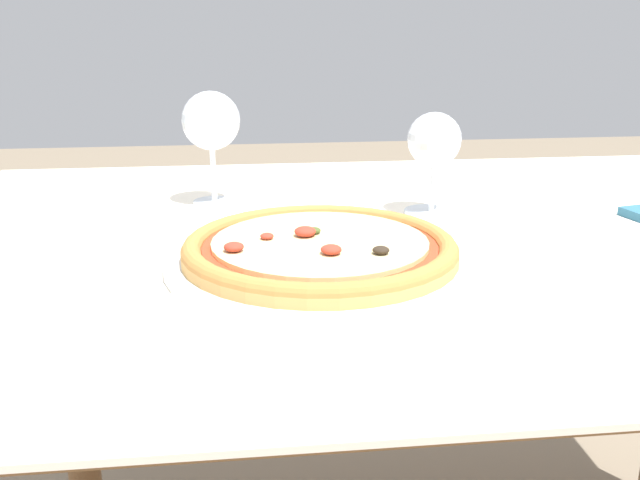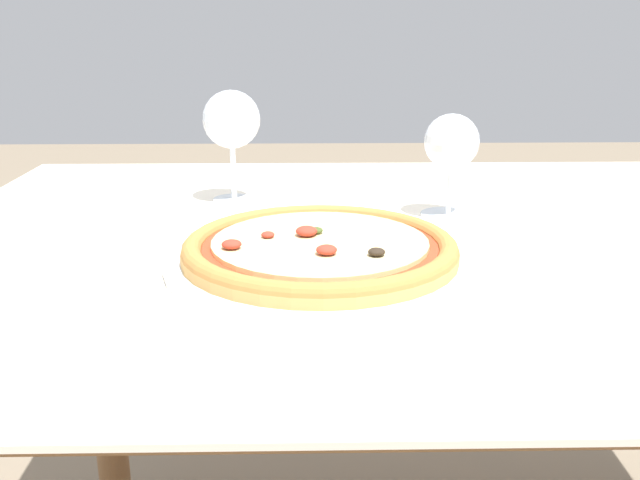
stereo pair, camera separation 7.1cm
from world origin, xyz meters
name	(u,v)px [view 2 (the right image)]	position (x,y,z in m)	size (l,w,h in m)	color
dining_table	(463,298)	(0.00, 0.00, 0.65)	(1.38, 0.92, 0.74)	brown
pizza_plate	(320,251)	(-0.19, -0.12, 0.75)	(0.34, 0.34, 0.04)	white
fork	(82,237)	(-0.48, -0.01, 0.74)	(0.06, 0.17, 0.00)	silver
wine_glass_far_left	(232,122)	(-0.31, 0.17, 0.85)	(0.08, 0.08, 0.16)	silver
wine_glass_far_right	(451,146)	(-0.01, 0.08, 0.83)	(0.07, 0.07, 0.14)	silver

